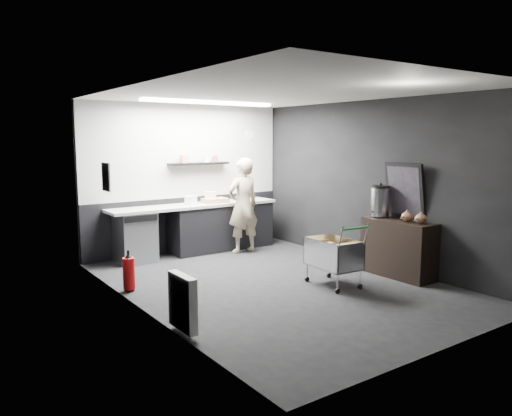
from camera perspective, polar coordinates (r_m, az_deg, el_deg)
floor at (r=7.27m, az=2.30°, el=-8.66°), size 5.50×5.50×0.00m
ceiling at (r=7.00m, az=2.42°, el=13.05°), size 5.50×5.50×0.00m
wall_back at (r=9.33m, az=-7.98°, el=3.39°), size 5.50×0.00×5.50m
wall_front at (r=5.12m, az=21.42°, el=-0.75°), size 5.50×0.00×5.50m
wall_left at (r=6.01m, az=-12.96°, el=0.80°), size 0.00×5.50×5.50m
wall_right at (r=8.37m, az=13.31°, el=2.74°), size 0.00×5.50×5.50m
kitchen_wall_panel at (r=9.29m, az=-7.98°, el=6.46°), size 3.95×0.02×1.70m
dado_panel at (r=9.42m, az=-7.83°, el=-1.78°), size 3.95×0.02×1.00m
floating_shelf at (r=9.29m, az=-6.54°, el=5.07°), size 1.20×0.22×0.04m
wall_clock at (r=9.99m, az=-0.76°, el=8.35°), size 0.20×0.03×0.20m
poster at (r=7.21m, az=-16.78°, el=3.42°), size 0.02×0.30×0.40m
poster_red_band at (r=7.21m, az=-16.77°, el=3.98°), size 0.02×0.22×0.10m
radiator at (r=5.45m, az=-8.39°, el=-10.61°), size 0.10×0.50×0.60m
ceiling_strip at (r=8.53m, az=-5.33°, el=11.89°), size 2.40×0.20×0.04m
prep_counter at (r=9.22m, az=-6.19°, el=-2.23°), size 3.20×0.61×0.90m
person at (r=9.09m, az=-1.48°, el=0.29°), size 0.63×0.42×1.74m
shopping_cart at (r=7.18m, az=8.82°, el=-5.41°), size 0.54×0.86×0.91m
sideboard at (r=7.87m, az=15.84°, el=-3.57°), size 0.49×1.15×1.72m
fire_extinguisher at (r=7.09m, az=-14.33°, el=-7.12°), size 0.16×0.16×0.54m
cardboard_box at (r=9.23m, az=-4.69°, el=0.85°), size 0.46×0.37×0.09m
pink_tub at (r=9.23m, az=-5.22°, el=1.23°), size 0.21×0.21×0.21m
white_container at (r=8.98m, az=-7.45°, el=0.86°), size 0.22×0.20×0.16m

